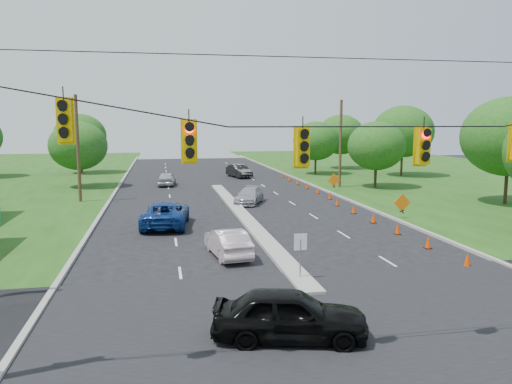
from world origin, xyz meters
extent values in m
plane|color=black|center=(0.00, 0.00, 0.00)|extent=(160.00, 160.00, 0.00)
cube|color=black|center=(0.00, 0.00, 0.00)|extent=(160.00, 14.00, 0.02)
cube|color=gray|center=(-10.10, 30.00, 0.00)|extent=(0.25, 110.00, 0.16)
cube|color=gray|center=(10.10, 30.00, 0.00)|extent=(0.25, 110.00, 0.16)
cube|color=gray|center=(0.00, 21.00, 0.00)|extent=(1.00, 34.00, 0.18)
cylinder|color=gray|center=(0.00, 6.00, 0.90)|extent=(0.06, 0.06, 1.80)
cube|color=white|center=(0.00, 6.00, 1.70)|extent=(0.55, 0.04, 0.70)
cylinder|color=black|center=(0.00, -1.00, 7.00)|extent=(24.00, 0.04, 0.04)
cube|color=#E5B400|center=(-8.00, -1.00, 6.75)|extent=(0.34, 0.24, 1.00)
cube|color=#E5B400|center=(-5.00, -1.00, 6.22)|extent=(0.34, 0.24, 1.00)
cube|color=#E5B400|center=(-2.00, -1.00, 6.05)|extent=(0.34, 0.24, 1.00)
cube|color=#E5B400|center=(1.50, -1.00, 6.05)|extent=(0.34, 0.24, 1.00)
cylinder|color=#422D1C|center=(-12.50, 30.00, 4.50)|extent=(0.28, 0.28, 9.00)
cylinder|color=#422D1C|center=(12.50, 35.00, 4.50)|extent=(0.28, 0.28, 9.00)
cone|color=#E83800|center=(8.25, 6.50, 0.35)|extent=(0.32, 0.32, 0.70)
cone|color=#E83800|center=(8.25, 10.00, 0.35)|extent=(0.32, 0.32, 0.70)
cone|color=#E83800|center=(8.25, 13.50, 0.35)|extent=(0.32, 0.32, 0.70)
cone|color=#E83800|center=(8.25, 17.00, 0.35)|extent=(0.32, 0.32, 0.70)
cone|color=#E83800|center=(8.25, 20.50, 0.35)|extent=(0.32, 0.32, 0.70)
cone|color=#E83800|center=(8.25, 24.00, 0.35)|extent=(0.32, 0.32, 0.70)
cone|color=#E83800|center=(8.85, 27.50, 0.35)|extent=(0.32, 0.32, 0.70)
cone|color=#E83800|center=(8.85, 31.00, 0.35)|extent=(0.32, 0.32, 0.70)
cone|color=#E83800|center=(8.85, 34.50, 0.35)|extent=(0.32, 0.32, 0.70)
cone|color=#E83800|center=(8.85, 38.00, 0.35)|extent=(0.32, 0.32, 0.70)
cone|color=#E83800|center=(8.85, 41.50, 0.35)|extent=(0.32, 0.32, 0.70)
cone|color=#E83800|center=(8.85, 45.00, 0.35)|extent=(0.32, 0.32, 0.70)
cube|color=black|center=(10.80, 18.00, 0.55)|extent=(0.06, 0.58, 0.26)
cube|color=black|center=(10.80, 18.00, 0.55)|extent=(0.06, 0.58, 0.26)
cube|color=orange|center=(10.80, 18.00, 1.15)|extent=(1.27, 0.05, 1.27)
cube|color=black|center=(10.80, 32.00, 0.55)|extent=(0.06, 0.58, 0.26)
cube|color=black|center=(10.80, 32.00, 0.55)|extent=(0.06, 0.58, 0.26)
cube|color=orange|center=(10.80, 32.00, 1.15)|extent=(1.27, 0.05, 1.27)
cylinder|color=black|center=(-14.00, 40.00, 1.26)|extent=(0.28, 0.28, 2.52)
ellipsoid|color=#194C14|center=(-14.00, 40.00, 4.34)|extent=(5.88, 5.88, 5.04)
cylinder|color=black|center=(-16.00, 55.00, 1.44)|extent=(0.28, 0.28, 2.88)
ellipsoid|color=#194C14|center=(-16.00, 55.00, 4.96)|extent=(6.72, 6.72, 5.76)
cylinder|color=black|center=(22.00, 22.00, 1.62)|extent=(0.28, 0.28, 3.24)
ellipsoid|color=#194C14|center=(22.00, 22.00, 5.58)|extent=(7.56, 7.56, 6.48)
cylinder|color=black|center=(16.00, 34.00, 1.26)|extent=(0.28, 0.28, 2.52)
ellipsoid|color=#194C14|center=(16.00, 34.00, 4.34)|extent=(5.88, 5.88, 5.04)
cylinder|color=black|center=(24.00, 44.00, 1.62)|extent=(0.28, 0.28, 3.24)
ellipsoid|color=#194C14|center=(24.00, 44.00, 5.58)|extent=(7.56, 7.56, 6.48)
cylinder|color=black|center=(20.00, 55.00, 1.44)|extent=(0.28, 0.28, 2.88)
ellipsoid|color=#194C14|center=(20.00, 55.00, 4.96)|extent=(6.72, 6.72, 5.76)
cylinder|color=black|center=(14.00, 48.00, 1.26)|extent=(0.28, 0.28, 2.52)
ellipsoid|color=#194C14|center=(14.00, 48.00, 4.34)|extent=(5.88, 5.88, 5.04)
imported|color=black|center=(-1.93, 0.40, 0.82)|extent=(5.12, 2.96, 1.64)
imported|color=#C4ABB1|center=(-2.51, 10.49, 0.71)|extent=(2.07, 4.47, 1.42)
imported|color=navy|center=(-5.49, 18.54, 0.83)|extent=(3.44, 6.26, 1.66)
imported|color=#9A99A0|center=(1.44, 26.55, 0.65)|extent=(3.44, 4.86, 1.31)
imported|color=#A9A8AB|center=(-5.13, 39.98, 0.73)|extent=(2.14, 4.44, 1.46)
imported|color=black|center=(3.71, 46.45, 0.79)|extent=(2.82, 5.08, 1.59)
camera|label=1|loc=(-5.74, -13.86, 6.72)|focal=35.00mm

